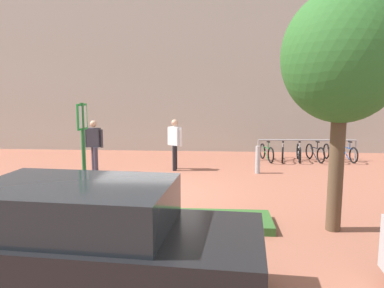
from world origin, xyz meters
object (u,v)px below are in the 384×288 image
Objects in this scene: bike_rack_cluster at (307,152)px; parking_sign_post at (83,145)px; tree_sidewalk at (342,58)px; bollard_steel at (258,160)px; bike_at_sign at (86,204)px; car_black_suv at (88,244)px; person_shirt_blue at (175,141)px; person_suited_navy at (94,143)px.

parking_sign_post is at bearing -130.46° from bike_rack_cluster.
bollard_steel is at bearing 100.78° from tree_sidewalk.
tree_sidewalk is 1.85× the size of parking_sign_post.
bike_at_sign is 3.17m from car_black_suv.
bike_rack_cluster is 3.13m from bollard_steel.
parking_sign_post is at bearing -103.45° from person_shirt_blue.
person_shirt_blue reaches higher than bike_at_sign.
bike_rack_cluster is 2.18× the size of person_shirt_blue.
tree_sidewalk is 6.88m from person_shirt_blue.
person_shirt_blue is at bearing -158.15° from bike_rack_cluster.
tree_sidewalk is 5.79m from bollard_steel.
car_black_suv is (-0.18, -8.05, -0.23)m from person_shirt_blue.
tree_sidewalk is 2.63× the size of person_suited_navy.
bollard_steel is 5.38m from person_suited_navy.
bike_rack_cluster is (6.15, 7.05, -0.00)m from bike_at_sign.
bollard_steel is (-0.94, 4.96, -2.83)m from tree_sidewalk.
person_suited_navy reaches higher than bollard_steel.
person_shirt_blue and person_suited_navy have the same top height.
car_black_suv is at bearing -110.95° from bollard_steel.
person_suited_navy is 0.39× the size of car_black_suv.
tree_sidewalk is at bearing -99.05° from bike_rack_cluster.
parking_sign_post is at bearing 110.52° from car_black_suv.
bike_at_sign is at bearing 177.42° from tree_sidewalk.
tree_sidewalk reaches higher than bollard_steel.
person_suited_navy is (-2.59, -0.58, 0.00)m from person_shirt_blue.
car_black_suv reaches higher than bollard_steel.
bollard_steel is 0.20× the size of car_black_suv.
parking_sign_post is 1.42× the size of person_shirt_blue.
person_suited_navy reaches higher than bike_rack_cluster.
car_black_suv is at bearing -69.50° from bike_at_sign.
bike_at_sign is at bearing -73.89° from person_suited_navy.
person_suited_navy is (-1.34, 4.63, -0.62)m from parking_sign_post.
parking_sign_post is (-4.95, 0.11, -1.68)m from tree_sidewalk.
car_black_suv is at bearing -69.48° from parking_sign_post.
parking_sign_post is at bearing -70.15° from bike_at_sign.
bike_rack_cluster is 5.27m from person_shirt_blue.
bike_rack_cluster is 0.85× the size of car_black_suv.
tree_sidewalk is 7.93m from bike_rack_cluster.
tree_sidewalk reaches higher than person_shirt_blue.
tree_sidewalk is at bearing -79.22° from bollard_steel.
bike_at_sign is 0.37× the size of car_black_suv.
person_shirt_blue is (-2.76, 0.36, 0.53)m from bollard_steel.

